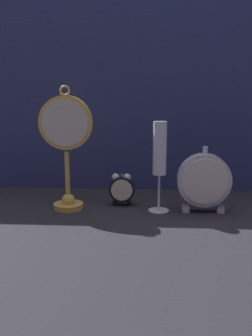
{
  "coord_description": "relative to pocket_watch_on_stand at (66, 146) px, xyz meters",
  "views": [
    {
      "loc": [
        0.06,
        -0.95,
        0.34
      ],
      "look_at": [
        0.0,
        0.08,
        0.13
      ],
      "focal_mm": 40.0,
      "sensor_mm": 36.0,
      "label": 1
    }
  ],
  "objects": [
    {
      "name": "ground_plane",
      "position": [
        0.17,
        -0.09,
        -0.19
      ],
      "size": [
        4.0,
        4.0,
        0.0
      ],
      "primitive_type": "plane",
      "color": "#232328"
    },
    {
      "name": "fabric_backdrop_drape",
      "position": [
        0.17,
        0.24,
        0.14
      ],
      "size": [
        1.76,
        0.01,
        0.65
      ],
      "primitive_type": "cube",
      "color": "navy",
      "rests_on": "ground_plane"
    },
    {
      "name": "pocket_watch_on_stand",
      "position": [
        0.0,
        0.0,
        0.0
      ],
      "size": [
        0.15,
        0.09,
        0.36
      ],
      "color": "gold",
      "rests_on": "ground_plane"
    },
    {
      "name": "alarm_clock_twin_bell",
      "position": [
        0.16,
        0.04,
        -0.13
      ],
      "size": [
        0.08,
        0.03,
        0.1
      ],
      "color": "black",
      "rests_on": "ground_plane"
    },
    {
      "name": "mantel_clock_silver",
      "position": [
        0.39,
        -0.01,
        -0.09
      ],
      "size": [
        0.15,
        0.04,
        0.19
      ],
      "color": "silver",
      "rests_on": "ground_plane"
    },
    {
      "name": "champagne_flute",
      "position": [
        0.26,
        -0.01,
        -0.02
      ],
      "size": [
        0.06,
        0.06,
        0.26
      ],
      "color": "silver",
      "rests_on": "ground_plane"
    }
  ]
}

